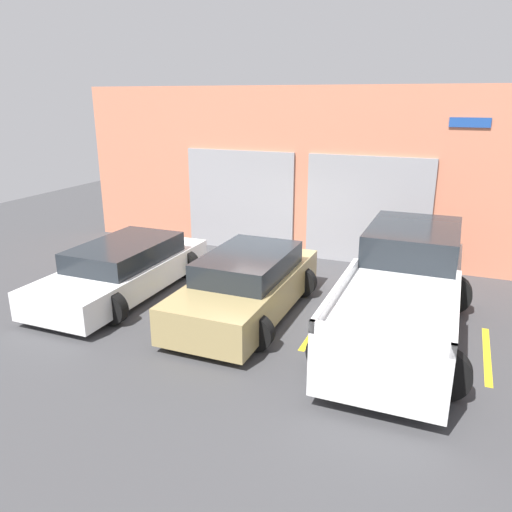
# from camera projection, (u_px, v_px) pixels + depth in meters

# --- Properties ---
(ground_plane) EXTENTS (28.00, 28.00, 0.00)m
(ground_plane) POSITION_uv_depth(u_px,v_px,m) (268.00, 293.00, 11.34)
(ground_plane) COLOR #3D3D3F
(shophouse_building) EXTENTS (13.85, 0.68, 4.55)m
(shophouse_building) POSITION_uv_depth(u_px,v_px,m) (312.00, 174.00, 13.56)
(shophouse_building) COLOR #D17A5B
(shophouse_building) RESTS_ON ground
(pickup_truck) EXTENTS (2.47, 5.40, 1.80)m
(pickup_truck) POSITION_uv_depth(u_px,v_px,m) (403.00, 291.00, 9.16)
(pickup_truck) COLOR white
(pickup_truck) RESTS_ON ground
(sedan_white) EXTENTS (2.21, 4.67, 1.17)m
(sedan_white) POSITION_uv_depth(u_px,v_px,m) (124.00, 269.00, 11.22)
(sedan_white) COLOR white
(sedan_white) RESTS_ON ground
(sedan_side) EXTENTS (2.16, 4.33, 1.29)m
(sedan_side) POSITION_uv_depth(u_px,v_px,m) (247.00, 285.00, 10.11)
(sedan_side) COLOR #9E8956
(sedan_side) RESTS_ON ground
(parking_stripe_far_left) EXTENTS (0.12, 2.20, 0.01)m
(parking_stripe_far_left) POSITION_uv_depth(u_px,v_px,m) (73.00, 284.00, 11.91)
(parking_stripe_far_left) COLOR gold
(parking_stripe_far_left) RESTS_ON ground
(parking_stripe_left) EXTENTS (0.12, 2.20, 0.01)m
(parking_stripe_left) POSITION_uv_depth(u_px,v_px,m) (183.00, 302.00, 10.82)
(parking_stripe_left) COLOR gold
(parking_stripe_left) RESTS_ON ground
(parking_stripe_centre) EXTENTS (0.12, 2.20, 0.01)m
(parking_stripe_centre) POSITION_uv_depth(u_px,v_px,m) (318.00, 326.00, 9.72)
(parking_stripe_centre) COLOR gold
(parking_stripe_centre) RESTS_ON ground
(parking_stripe_right) EXTENTS (0.12, 2.20, 0.01)m
(parking_stripe_right) POSITION_uv_depth(u_px,v_px,m) (487.00, 355.00, 8.63)
(parking_stripe_right) COLOR gold
(parking_stripe_right) RESTS_ON ground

